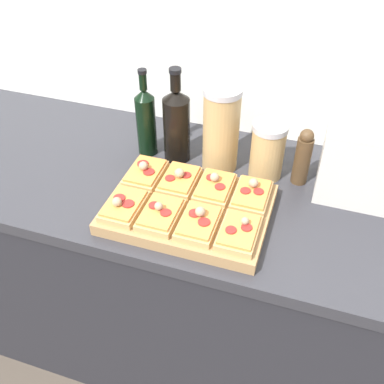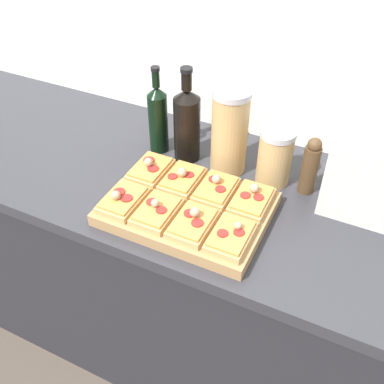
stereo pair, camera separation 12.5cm
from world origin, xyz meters
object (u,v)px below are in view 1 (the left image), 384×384
grain_jar_short (268,150)px  toaster_oven (371,162)px  cutting_board (189,209)px  pepper_mill (303,157)px  grain_jar_tall (221,129)px  olive_oil_bottle (146,121)px  wine_bottle (177,124)px

grain_jar_short → toaster_oven: toaster_oven is taller
cutting_board → pepper_mill: size_ratio=2.41×
cutting_board → pepper_mill: (0.27, 0.24, 0.07)m
grain_jar_tall → grain_jar_short: size_ratio=1.51×
cutting_board → grain_jar_short: size_ratio=2.44×
olive_oil_bottle → grain_jar_short: 0.39m
toaster_oven → grain_jar_short: bearing=179.8°
grain_jar_short → pepper_mill: 0.10m
wine_bottle → grain_jar_tall: wine_bottle is taller
cutting_board → grain_jar_short: 0.30m
olive_oil_bottle → toaster_oven: bearing=-0.1°
grain_jar_tall → cutting_board: bearing=-95.0°
cutting_board → grain_jar_short: (0.17, 0.24, 0.07)m
olive_oil_bottle → wine_bottle: (0.10, 0.00, 0.01)m
grain_jar_tall → toaster_oven: grain_jar_tall is taller
toaster_oven → pepper_mill: bearing=179.7°
cutting_board → toaster_oven: bearing=28.0°
grain_jar_tall → wine_bottle: bearing=180.0°
olive_oil_bottle → toaster_oven: 0.68m
grain_jar_tall → toaster_oven: 0.44m
olive_oil_bottle → wine_bottle: 0.10m
cutting_board → olive_oil_bottle: size_ratio=1.52×
wine_bottle → grain_jar_short: wine_bottle is taller
cutting_board → toaster_oven: 0.53m
olive_oil_bottle → grain_jar_tall: (0.24, 0.00, 0.02)m
cutting_board → toaster_oven: size_ratio=1.52×
wine_bottle → pepper_mill: size_ratio=1.68×
wine_bottle → toaster_oven: (0.58, -0.00, -0.01)m
olive_oil_bottle → toaster_oven: (0.68, -0.00, -0.00)m
wine_bottle → pepper_mill: bearing=0.0°
olive_oil_bottle → grain_jar_short: olive_oil_bottle is taller
pepper_mill → cutting_board: bearing=-138.2°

